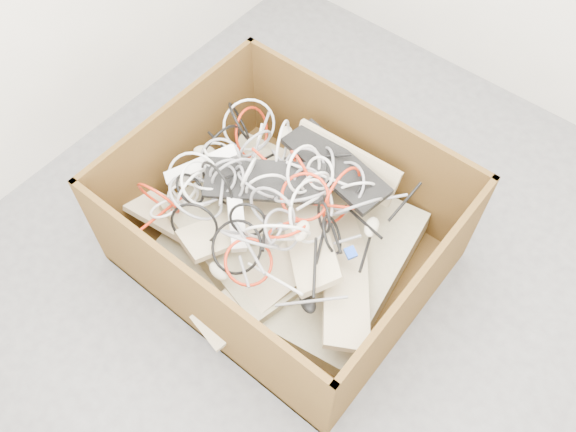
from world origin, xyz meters
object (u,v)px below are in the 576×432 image
Objects in this scene: power_strip_left at (202,166)px; power_strip_right at (236,215)px; cardboard_box at (282,237)px; vga_plug at (351,253)px.

power_strip_right is at bearing -73.51° from power_strip_left.
power_strip_left is 1.04× the size of power_strip_right.
cardboard_box is 0.45m from power_strip_left.
cardboard_box reaches higher than power_strip_left.
vga_plug is at bearing -50.92° from power_strip_left.
power_strip_left is (-0.38, -0.05, 0.23)m from cardboard_box.
power_strip_left is 0.72m from vga_plug.
cardboard_box is 3.89× the size of power_strip_left.
vga_plug is (0.45, 0.15, -0.00)m from power_strip_right.
power_strip_left is at bearing -145.45° from vga_plug.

